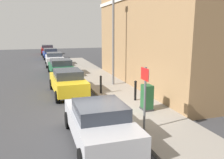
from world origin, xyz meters
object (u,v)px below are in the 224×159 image
car_silver (99,122)px  car_blue (50,53)px  street_sign (145,89)px  car_red (47,49)px  car_green (61,67)px  bollard_far_kerb (101,84)px  utility_cabinet (147,98)px  lamppost (113,36)px  car_yellow (68,82)px  car_white (54,59)px  bollard_near_cabinet (135,90)px

car_silver → car_blue: 25.19m
street_sign → car_red: bearing=93.2°
car_green → street_sign: bearing=-173.2°
bollard_far_kerb → utility_cabinet: bearing=-70.1°
car_silver → lamppost: (2.98, 7.55, 2.57)m
car_yellow → car_blue: bearing=-2.2°
car_white → bollard_near_cabinet: 15.18m
car_yellow → car_white: (0.21, 12.14, -0.03)m
car_red → lamppost: 24.21m
bollard_near_cabinet → car_blue: bearing=97.6°
car_green → lamppost: bearing=-152.0°
lamppost → car_red: bearing=97.1°
car_white → car_red: size_ratio=1.01×
car_silver → lamppost: bearing=-21.2°
car_green → car_white: (-0.05, 5.77, 0.02)m
car_red → bollard_near_cabinet: (2.91, -27.74, -0.05)m
car_silver → car_red: 31.44m
car_silver → lamppost: size_ratio=0.72×
bollard_near_cabinet → street_sign: size_ratio=0.45×
car_white → utility_cabinet: 16.67m
car_yellow → utility_cabinet: bearing=-146.9°
car_red → street_sign: (1.73, -31.23, 0.91)m
car_white → utility_cabinet: bearing=-169.4°
car_yellow → lamppost: size_ratio=0.74×
car_red → utility_cabinet: 29.41m
car_yellow → car_white: bearing=-2.5°
car_blue → lamppost: lamppost is taller
car_red → bollard_far_kerb: 25.93m
utility_cabinet → car_green: bearing=104.2°
car_blue → bollard_near_cabinet: car_blue is taller
car_green → bollard_far_kerb: car_green is taller
utility_cabinet → bollard_near_cabinet: size_ratio=1.11×
car_white → utility_cabinet: size_ratio=3.87×
car_white → car_red: (-0.04, 12.83, 0.02)m
car_white → car_red: 12.83m
car_red → utility_cabinet: (2.81, -29.27, -0.07)m
car_blue → utility_cabinet: bearing=-174.1°
car_silver → utility_cabinet: car_silver is taller
bollard_near_cabinet → utility_cabinet: bearing=-93.7°
car_blue → bollard_far_kerb: bearing=-176.5°
lamppost → bollard_near_cabinet: bearing=-91.1°
car_white → street_sign: 18.51m
lamppost → street_sign: bearing=-99.6°
car_blue → utility_cabinet: size_ratio=3.54×
car_white → car_silver: bearing=-179.1°
car_white → bollard_far_kerb: bearing=-172.2°
car_green → car_blue: (-0.05, 12.35, -0.01)m
car_silver → street_sign: 1.98m
car_yellow → street_sign: street_sign is taller
car_silver → car_blue: car_silver is taller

